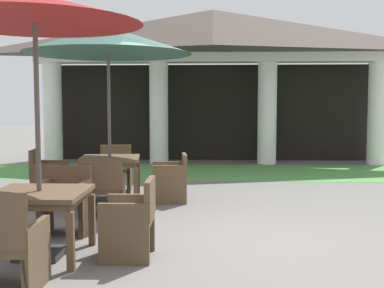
{
  "coord_description": "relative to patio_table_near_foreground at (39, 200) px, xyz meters",
  "views": [
    {
      "loc": [
        0.05,
        -5.78,
        1.64
      ],
      "look_at": [
        -0.27,
        1.19,
        1.06
      ],
      "focal_mm": 46.3,
      "sensor_mm": 36.0,
      "label": 1
    }
  ],
  "objects": [
    {
      "name": "ground_plane",
      "position": [
        1.8,
        0.68,
        -0.62
      ],
      "size": [
        60.0,
        60.0,
        0.0
      ],
      "primitive_type": "plane",
      "color": "slate"
    },
    {
      "name": "background_pavilion",
      "position": [
        1.8,
        8.47,
        2.54
      ],
      "size": [
        10.03,
        2.81,
        4.14
      ],
      "color": "white",
      "rests_on": "ground"
    },
    {
      "name": "lawn_strip",
      "position": [
        1.8,
        6.59,
        -0.61
      ],
      "size": [
        11.83,
        2.76,
        0.01
      ],
      "primitive_type": "cube",
      "color": "#519347",
      "rests_on": "ground"
    },
    {
      "name": "patio_table_near_foreground",
      "position": [
        0.0,
        0.0,
        0.0
      ],
      "size": [
        0.99,
        0.99,
        0.71
      ],
      "rotation": [
        0.0,
        0.0,
        0.02
      ],
      "color": "brown",
      "rests_on": "ground"
    },
    {
      "name": "patio_umbrella_near_foreground",
      "position": [
        0.0,
        -0.0,
        1.96
      ],
      "size": [
        2.24,
        2.24,
        2.83
      ],
      "color": "#2D2D2D",
      "rests_on": "ground"
    },
    {
      "name": "patio_chair_near_foreground_east",
      "position": [
        0.97,
        0.02,
        -0.22
      ],
      "size": [
        0.54,
        0.58,
        0.85
      ],
      "rotation": [
        0.0,
        0.0,
        -4.7
      ],
      "color": "brown",
      "rests_on": "ground"
    },
    {
      "name": "patio_chair_near_foreground_north",
      "position": [
        -0.02,
        0.97,
        -0.21
      ],
      "size": [
        0.59,
        0.51,
        0.83
      ],
      "rotation": [
        0.0,
        0.0,
        -3.13
      ],
      "color": "brown",
      "rests_on": "ground"
    },
    {
      "name": "patio_chair_near_foreground_south",
      "position": [
        0.02,
        -0.98,
        -0.21
      ],
      "size": [
        0.65,
        0.6,
        0.91
      ],
      "rotation": [
        0.0,
        0.0,
        0.02
      ],
      "color": "brown",
      "rests_on": "ground"
    },
    {
      "name": "patio_table_mid_left",
      "position": [
        0.13,
        2.93,
        0.04
      ],
      "size": [
        1.06,
        1.06,
        0.76
      ],
      "rotation": [
        0.0,
        0.0,
        0.12
      ],
      "color": "brown",
      "rests_on": "ground"
    },
    {
      "name": "patio_umbrella_mid_left",
      "position": [
        0.13,
        2.93,
        2.02
      ],
      "size": [
        2.72,
        2.72,
        2.93
      ],
      "color": "#2D2D2D",
      "rests_on": "ground"
    },
    {
      "name": "patio_chair_mid_left_north",
      "position": [
        0.01,
        3.94,
        -0.22
      ],
      "size": [
        0.65,
        0.6,
        0.85
      ],
      "rotation": [
        0.0,
        0.0,
        -3.02
      ],
      "color": "brown",
      "rests_on": "ground"
    },
    {
      "name": "patio_chair_mid_left_west",
      "position": [
        -0.88,
        2.81,
        -0.2
      ],
      "size": [
        0.58,
        0.63,
        0.89
      ],
      "rotation": [
        0.0,
        0.0,
        -1.45
      ],
      "color": "brown",
      "rests_on": "ground"
    },
    {
      "name": "patio_chair_mid_left_south",
      "position": [
        0.25,
        1.92,
        -0.23
      ],
      "size": [
        0.66,
        0.64,
        0.83
      ],
      "rotation": [
        0.0,
        0.0,
        0.12
      ],
      "color": "brown",
      "rests_on": "ground"
    },
    {
      "name": "patio_chair_mid_left_east",
      "position": [
        1.14,
        3.05,
        -0.23
      ],
      "size": [
        0.63,
        0.63,
        0.8
      ],
      "rotation": [
        0.0,
        0.0,
        -4.6
      ],
      "color": "brown",
      "rests_on": "ground"
    }
  ]
}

